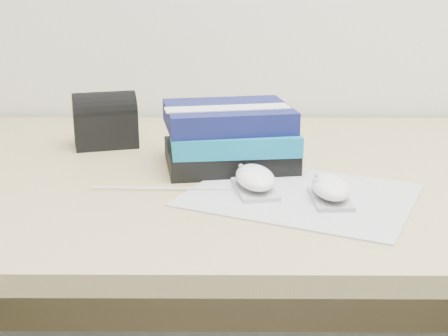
{
  "coord_description": "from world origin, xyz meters",
  "views": [
    {
      "loc": [
        -0.11,
        0.55,
        1.06
      ],
      "look_at": [
        -0.12,
        1.46,
        0.77
      ],
      "focal_mm": 50.0,
      "sensor_mm": 36.0,
      "label": 1
    }
  ],
  "objects_px": {
    "desk": "(284,274)",
    "book_stack": "(230,137)",
    "pouch": "(105,120)",
    "mouse_front": "(331,189)",
    "mouse_rear": "(255,179)"
  },
  "relations": [
    {
      "from": "desk",
      "to": "mouse_rear",
      "type": "distance_m",
      "value": 0.33
    },
    {
      "from": "mouse_rear",
      "to": "mouse_front",
      "type": "xyz_separation_m",
      "value": [
        0.11,
        -0.04,
        -0.0
      ]
    },
    {
      "from": "mouse_front",
      "to": "book_stack",
      "type": "relative_size",
      "value": 0.41
    },
    {
      "from": "mouse_rear",
      "to": "book_stack",
      "type": "bearing_deg",
      "value": 105.13
    },
    {
      "from": "desk",
      "to": "book_stack",
      "type": "height_order",
      "value": "book_stack"
    },
    {
      "from": "desk",
      "to": "mouse_rear",
      "type": "relative_size",
      "value": 14.11
    },
    {
      "from": "book_stack",
      "to": "pouch",
      "type": "height_order",
      "value": "book_stack"
    },
    {
      "from": "mouse_rear",
      "to": "pouch",
      "type": "xyz_separation_m",
      "value": [
        -0.28,
        0.27,
        0.03
      ]
    },
    {
      "from": "desk",
      "to": "mouse_front",
      "type": "relative_size",
      "value": 15.85
    },
    {
      "from": "mouse_front",
      "to": "book_stack",
      "type": "xyz_separation_m",
      "value": [
        -0.15,
        0.18,
        0.03
      ]
    },
    {
      "from": "desk",
      "to": "mouse_rear",
      "type": "xyz_separation_m",
      "value": [
        -0.07,
        -0.19,
        0.26
      ]
    },
    {
      "from": "mouse_front",
      "to": "mouse_rear",
      "type": "bearing_deg",
      "value": 159.91
    },
    {
      "from": "desk",
      "to": "book_stack",
      "type": "distance_m",
      "value": 0.31
    },
    {
      "from": "desk",
      "to": "pouch",
      "type": "distance_m",
      "value": 0.46
    },
    {
      "from": "mouse_front",
      "to": "pouch",
      "type": "distance_m",
      "value": 0.5
    }
  ]
}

